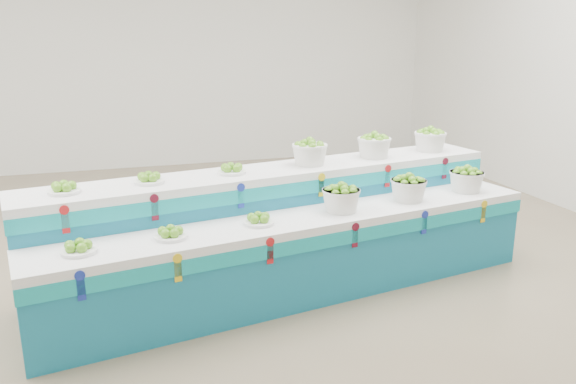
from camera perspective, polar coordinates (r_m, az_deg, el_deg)
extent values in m
plane|color=#74644D|center=(5.51, -9.47, -8.65)|extent=(10.00, 10.00, 0.00)
plane|color=silver|center=(10.02, -14.19, 13.66)|extent=(10.00, 0.00, 10.00)
cylinder|color=white|center=(4.36, -19.81, -5.02)|extent=(0.29, 0.29, 0.10)
cylinder|color=white|center=(4.48, -11.41, -3.86)|extent=(0.29, 0.29, 0.10)
cylinder|color=white|center=(4.72, -2.87, -2.58)|extent=(0.29, 0.29, 0.10)
cylinder|color=white|center=(4.81, -21.07, 0.47)|extent=(0.29, 0.29, 0.10)
cylinder|color=white|center=(4.92, -13.42, 1.40)|extent=(0.29, 0.29, 0.10)
cylinder|color=white|center=(5.13, -5.50, 2.33)|extent=(0.29, 0.29, 0.10)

